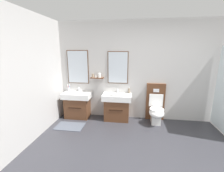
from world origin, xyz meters
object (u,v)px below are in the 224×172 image
at_px(vanity_sink_right, 117,106).
at_px(soap_dispenser, 129,91).
at_px(toothbrush_cup, 69,89).
at_px(folded_hand_towel, 115,95).
at_px(vanity_sink_left, 78,104).
at_px(toilet, 156,108).

bearing_deg(vanity_sink_right, soap_dispenser, 26.92).
xyz_separation_m(toothbrush_cup, folded_hand_towel, (1.37, -0.27, -0.03)).
relative_size(toothbrush_cup, soap_dispenser, 1.13).
bearing_deg(toothbrush_cup, vanity_sink_right, -5.99).
bearing_deg(vanity_sink_left, toilet, -0.35).
distance_m(vanity_sink_left, vanity_sink_right, 1.11).
bearing_deg(vanity_sink_left, toothbrush_cup, 153.86).
bearing_deg(soap_dispenser, folded_hand_towel, -140.96).
bearing_deg(vanity_sink_right, folded_hand_towel, -107.53).
height_order(vanity_sink_left, vanity_sink_right, same).
height_order(toothbrush_cup, soap_dispenser, toothbrush_cup).
bearing_deg(soap_dispenser, vanity_sink_left, -173.65).
bearing_deg(toilet, vanity_sink_left, 179.65).
bearing_deg(toothbrush_cup, vanity_sink_left, -26.14).
bearing_deg(folded_hand_towel, vanity_sink_right, 72.47).
bearing_deg(soap_dispenser, toilet, -13.59).
distance_m(vanity_sink_left, folded_hand_towel, 1.13).
height_order(vanity_sink_right, folded_hand_towel, folded_hand_towel).
xyz_separation_m(vanity_sink_left, toothbrush_cup, (-0.30, 0.15, 0.39)).
xyz_separation_m(vanity_sink_left, toilet, (2.13, -0.01, 0.00)).
bearing_deg(toilet, folded_hand_towel, -173.87).
height_order(vanity_sink_right, soap_dispenser, soap_dispenser).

